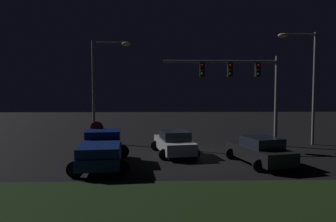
% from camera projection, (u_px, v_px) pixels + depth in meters
% --- Properties ---
extents(ground_plane, '(80.00, 80.00, 0.00)m').
position_uv_depth(ground_plane, '(190.00, 155.00, 19.17)').
color(ground_plane, black).
extents(grass_median, '(20.56, 6.26, 0.10)m').
position_uv_depth(grass_median, '(218.00, 210.00, 10.12)').
color(grass_median, black).
rests_on(grass_median, ground_plane).
extents(pickup_truck, '(3.26, 5.58, 1.80)m').
position_uv_depth(pickup_truck, '(102.00, 147.00, 16.18)').
color(pickup_truck, navy).
rests_on(pickup_truck, ground_plane).
extents(car_sedan, '(2.99, 4.65, 1.51)m').
position_uv_depth(car_sedan, '(174.00, 143.00, 19.25)').
color(car_sedan, '#B7B7BC').
rests_on(car_sedan, ground_plane).
extents(car_sedan_far, '(3.14, 4.70, 1.51)m').
position_uv_depth(car_sedan_far, '(260.00, 151.00, 16.66)').
color(car_sedan_far, black).
rests_on(car_sedan_far, ground_plane).
extents(traffic_signal_gantry, '(8.32, 0.56, 6.50)m').
position_uv_depth(traffic_signal_gantry, '(243.00, 78.00, 22.01)').
color(traffic_signal_gantry, slate).
rests_on(traffic_signal_gantry, ground_plane).
extents(street_lamp_left, '(2.97, 0.44, 7.85)m').
position_uv_depth(street_lamp_left, '(102.00, 78.00, 23.60)').
color(street_lamp_left, slate).
rests_on(street_lamp_left, ground_plane).
extents(street_lamp_right, '(2.88, 0.44, 8.28)m').
position_uv_depth(street_lamp_right, '(307.00, 74.00, 22.55)').
color(street_lamp_right, slate).
rests_on(street_lamp_right, ground_plane).
extents(stop_sign, '(0.76, 0.08, 2.23)m').
position_uv_depth(stop_sign, '(97.00, 133.00, 17.78)').
color(stop_sign, slate).
rests_on(stop_sign, ground_plane).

